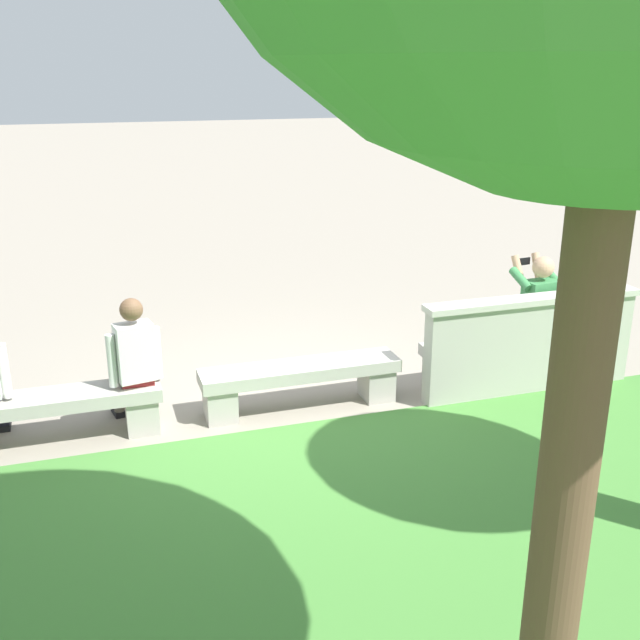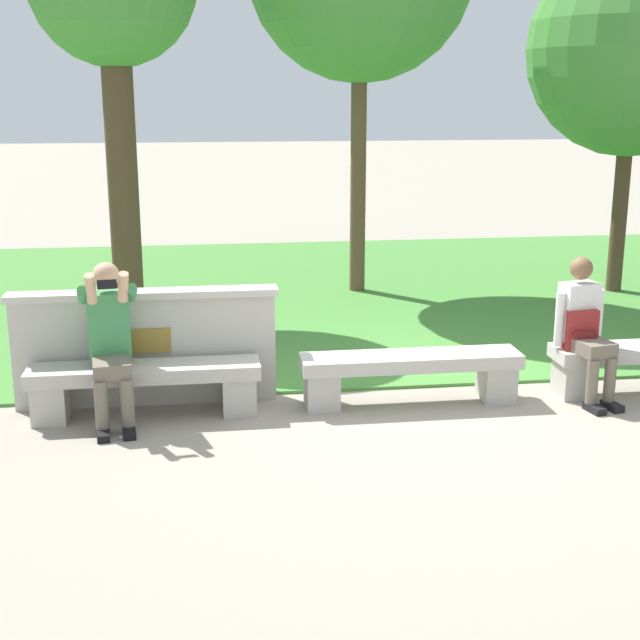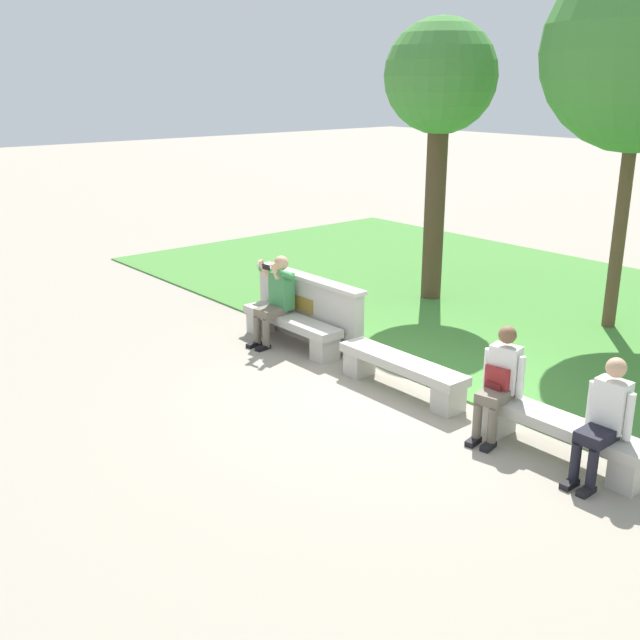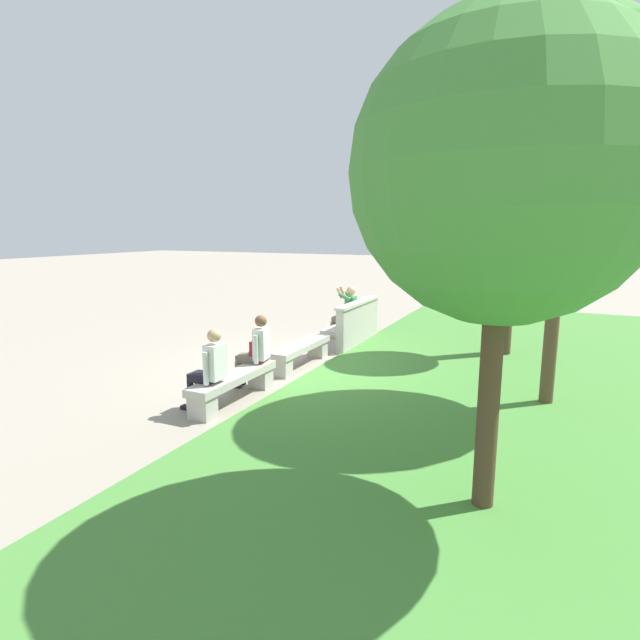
{
  "view_description": "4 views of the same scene",
  "coord_description": "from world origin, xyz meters",
  "px_view_note": "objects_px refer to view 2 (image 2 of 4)",
  "views": [
    {
      "loc": [
        1.82,
        6.32,
        3.14
      ],
      "look_at": [
        -0.26,
        -0.22,
        0.8
      ],
      "focal_mm": 42.0,
      "sensor_mm": 36.0,
      "label": 1
    },
    {
      "loc": [
        -1.79,
        -7.22,
        2.68
      ],
      "look_at": [
        -0.86,
        -0.42,
        0.89
      ],
      "focal_mm": 50.0,
      "sensor_mm": 36.0,
      "label": 2
    },
    {
      "loc": [
        6.08,
        -6.44,
        3.8
      ],
      "look_at": [
        -1.26,
        -0.29,
        0.71
      ],
      "focal_mm": 42.0,
      "sensor_mm": 36.0,
      "label": 3
    },
    {
      "loc": [
        8.47,
        4.38,
        2.67
      ],
      "look_at": [
        -1.17,
        -0.13,
        0.72
      ],
      "focal_mm": 28.0,
      "sensor_mm": 36.0,
      "label": 4
    }
  ],
  "objects_px": {
    "tree_left_background": "(633,50)",
    "backpack": "(579,329)",
    "person_distant": "(584,325)",
    "bench_main": "(145,382)",
    "person_photographer": "(110,336)",
    "bench_near": "(411,371)"
  },
  "relations": [
    {
      "from": "bench_main",
      "to": "person_photographer",
      "type": "bearing_deg",
      "value": -163.38
    },
    {
      "from": "bench_near",
      "to": "person_photographer",
      "type": "height_order",
      "value": "person_photographer"
    },
    {
      "from": "person_photographer",
      "to": "bench_main",
      "type": "bearing_deg",
      "value": 16.62
    },
    {
      "from": "bench_near",
      "to": "tree_left_background",
      "type": "xyz_separation_m",
      "value": [
        3.76,
        3.93,
        2.86
      ]
    },
    {
      "from": "person_distant",
      "to": "tree_left_background",
      "type": "bearing_deg",
      "value": 60.85
    },
    {
      "from": "bench_main",
      "to": "bench_near",
      "type": "height_order",
      "value": "same"
    },
    {
      "from": "tree_left_background",
      "to": "backpack",
      "type": "bearing_deg",
      "value": -119.67
    },
    {
      "from": "person_distant",
      "to": "backpack",
      "type": "bearing_deg",
      "value": 124.11
    },
    {
      "from": "person_distant",
      "to": "tree_left_background",
      "type": "relative_size",
      "value": 0.28
    },
    {
      "from": "person_distant",
      "to": "backpack",
      "type": "height_order",
      "value": "person_distant"
    },
    {
      "from": "backpack",
      "to": "bench_main",
      "type": "bearing_deg",
      "value": 179.61
    },
    {
      "from": "bench_main",
      "to": "backpack",
      "type": "distance_m",
      "value": 3.8
    },
    {
      "from": "tree_left_background",
      "to": "person_distant",
      "type": "bearing_deg",
      "value": -119.15
    },
    {
      "from": "bench_main",
      "to": "bench_near",
      "type": "xyz_separation_m",
      "value": [
        2.28,
        0.0,
        0.0
      ]
    },
    {
      "from": "bench_main",
      "to": "backpack",
      "type": "height_order",
      "value": "backpack"
    },
    {
      "from": "backpack",
      "to": "tree_left_background",
      "type": "height_order",
      "value": "tree_left_background"
    },
    {
      "from": "bench_main",
      "to": "tree_left_background",
      "type": "distance_m",
      "value": 7.75
    },
    {
      "from": "bench_main",
      "to": "person_photographer",
      "type": "distance_m",
      "value": 0.51
    },
    {
      "from": "bench_near",
      "to": "backpack",
      "type": "bearing_deg",
      "value": -0.99
    },
    {
      "from": "person_distant",
      "to": "person_photographer",
      "type": "bearing_deg",
      "value": -179.83
    },
    {
      "from": "person_photographer",
      "to": "person_distant",
      "type": "height_order",
      "value": "person_photographer"
    },
    {
      "from": "person_distant",
      "to": "bench_near",
      "type": "bearing_deg",
      "value": 177.58
    }
  ]
}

